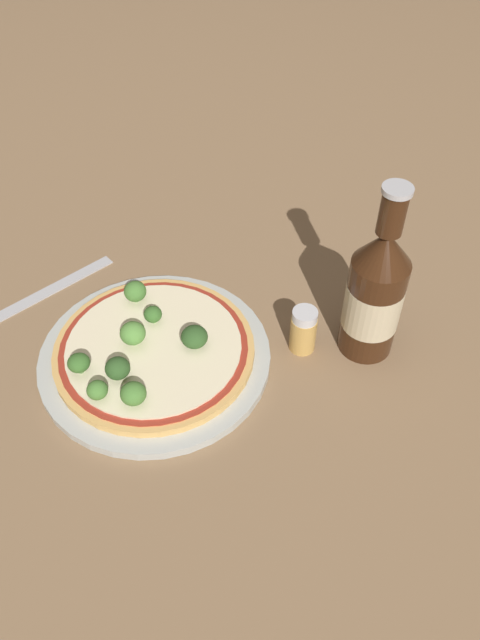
{
  "coord_description": "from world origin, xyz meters",
  "views": [
    {
      "loc": [
        0.36,
        -0.36,
        0.6
      ],
      "look_at": [
        0.06,
        0.05,
        0.06
      ],
      "focal_mm": 35.0,
      "sensor_mm": 36.0,
      "label": 1
    }
  ],
  "objects_px": {
    "beer_bottle": "(375,293)",
    "fork": "(53,289)",
    "pizza": "(154,349)",
    "pepper_shaker": "(303,330)"
  },
  "relations": [
    {
      "from": "beer_bottle",
      "to": "pepper_shaker",
      "type": "height_order",
      "value": "beer_bottle"
    },
    {
      "from": "pizza",
      "to": "pepper_shaker",
      "type": "relative_size",
      "value": 3.9
    },
    {
      "from": "beer_bottle",
      "to": "pepper_shaker",
      "type": "relative_size",
      "value": 3.76
    },
    {
      "from": "pepper_shaker",
      "to": "fork",
      "type": "height_order",
      "value": "pepper_shaker"
    },
    {
      "from": "pizza",
      "to": "fork",
      "type": "bearing_deg",
      "value": 176.96
    },
    {
      "from": "beer_bottle",
      "to": "fork",
      "type": "height_order",
      "value": "beer_bottle"
    },
    {
      "from": "pizza",
      "to": "pepper_shaker",
      "type": "bearing_deg",
      "value": 42.29
    },
    {
      "from": "pizza",
      "to": "beer_bottle",
      "type": "relative_size",
      "value": 1.04
    },
    {
      "from": "beer_bottle",
      "to": "fork",
      "type": "relative_size",
      "value": 1.27
    },
    {
      "from": "beer_bottle",
      "to": "pizza",
      "type": "bearing_deg",
      "value": -138.67
    }
  ]
}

